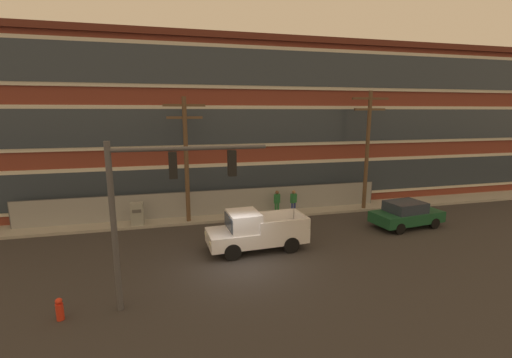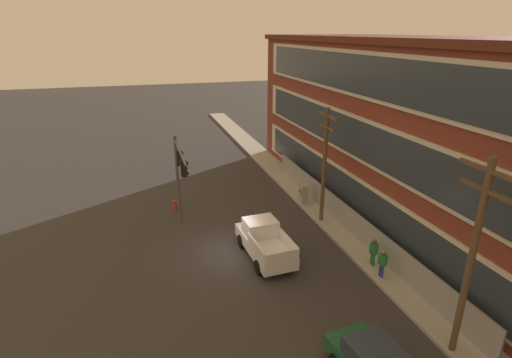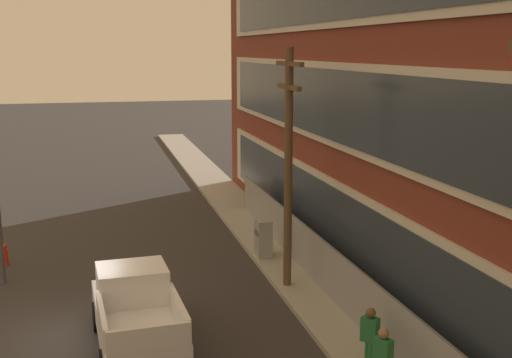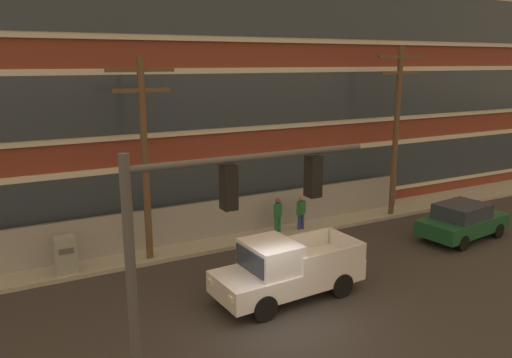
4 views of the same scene
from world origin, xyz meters
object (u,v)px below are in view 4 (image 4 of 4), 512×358
Objects in this scene: pedestrian_by_fence at (301,212)px; traffic_signal_mast at (207,232)px; pedestrian_near_cabinet at (278,214)px; pickup_truck_white at (286,270)px; utility_pole_near_corner at (145,152)px; utility_pole_midblock at (396,124)px; electrical_cabinet at (66,257)px; sedan_dark_green at (463,221)px.

traffic_signal_mast is at bearing -132.23° from pedestrian_by_fence.
pedestrian_near_cabinet is (7.10, 9.21, -3.20)m from traffic_signal_mast.
utility_pole_near_corner reaches higher than pickup_truck_white.
utility_pole_midblock is at bearing 33.61° from traffic_signal_mast.
pedestrian_near_cabinet is (5.79, 0.26, -3.29)m from utility_pole_near_corner.
pedestrian_near_cabinet is (-6.26, 0.33, -3.57)m from utility_pole_midblock.
pickup_truck_white is 6.37m from pedestrian_by_fence.
pedestrian_near_cabinet is 1.00× the size of pedestrian_by_fence.
traffic_signal_mast is 12.06m from pedestrian_near_cabinet.
pedestrian_by_fence is (8.19, 9.02, -3.20)m from traffic_signal_mast.
utility_pole_midblock reaches higher than utility_pole_near_corner.
traffic_signal_mast is at bearing -98.32° from utility_pole_near_corner.
traffic_signal_mast is 1.16× the size of pickup_truck_white.
electrical_cabinet is at bearing 179.76° from utility_pole_midblock.
sedan_dark_green is at bearing -31.08° from pedestrian_near_cabinet.
utility_pole_near_corner is 7.63m from pedestrian_by_fence.
utility_pole_midblock reaches higher than pedestrian_near_cabinet.
pickup_truck_white is at bearing -151.60° from utility_pole_midblock.
utility_pole_midblock is (12.06, -0.07, 0.29)m from utility_pole_near_corner.
traffic_signal_mast is at bearing -159.76° from sedan_dark_green.
utility_pole_near_corner is (1.31, 8.95, 0.09)m from traffic_signal_mast.
utility_pole_midblock is 4.81× the size of pedestrian_near_cabinet.
utility_pole_near_corner is at bearing 0.06° from electrical_cabinet.
electrical_cabinet is at bearing -179.55° from pedestrian_by_fence.
traffic_signal_mast is 3.87× the size of electrical_cabinet.
electrical_cabinet is (-15.56, 3.83, -0.04)m from sedan_dark_green.
pickup_truck_white is 1.15× the size of sedan_dark_green.
utility_pole_near_corner is 12.06m from utility_pole_midblock.
utility_pole_midblock reaches higher than traffic_signal_mast.
utility_pole_near_corner is 4.53× the size of pedestrian_near_cabinet.
pickup_truck_white is 2.99× the size of pedestrian_near_cabinet.
traffic_signal_mast is 15.18m from sedan_dark_green.
pedestrian_near_cabinet is at bearing 2.56° from utility_pole_near_corner.
utility_pole_midblock is 5.35× the size of electrical_cabinet.
pickup_truck_white is 9.65m from sedan_dark_green.
sedan_dark_green is 2.61× the size of pedestrian_near_cabinet.
electrical_cabinet is at bearing 100.62° from traffic_signal_mast.
utility_pole_midblock is (9.07, 4.90, 3.60)m from pickup_truck_white.
pickup_truck_white reaches higher than pedestrian_by_fence.
pedestrian_near_cabinet is (-6.78, 4.09, 0.18)m from sedan_dark_green.
sedan_dark_green is at bearing 6.77° from pickup_truck_white.
pickup_truck_white is (4.30, 3.98, -3.23)m from traffic_signal_mast.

